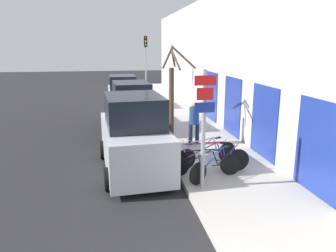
# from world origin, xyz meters

# --- Properties ---
(ground_plane) EXTENTS (80.00, 80.00, 0.00)m
(ground_plane) POSITION_xyz_m (0.00, 11.20, 0.00)
(ground_plane) COLOR black
(sidewalk_curb) EXTENTS (3.20, 32.00, 0.15)m
(sidewalk_curb) POSITION_xyz_m (2.60, 14.00, 0.07)
(sidewalk_curb) COLOR #ADA89E
(sidewalk_curb) RESTS_ON ground
(building_facade) EXTENTS (0.23, 32.00, 6.50)m
(building_facade) POSITION_xyz_m (4.35, 13.92, 3.23)
(building_facade) COLOR #BCBCC1
(building_facade) RESTS_ON ground
(signpost) EXTENTS (0.57, 0.13, 3.20)m
(signpost) POSITION_xyz_m (1.45, 4.41, 1.92)
(signpost) COLOR #939399
(signpost) RESTS_ON sidewalk_curb
(bicycle_0) EXTENTS (1.95, 1.22, 0.91)m
(bicycle_0) POSITION_xyz_m (2.06, 5.00, 0.54)
(bicycle_0) COLOR black
(bicycle_0) RESTS_ON sidewalk_curb
(bicycle_1) EXTENTS (2.15, 0.44, 0.84)m
(bicycle_1) POSITION_xyz_m (1.74, 5.20, 0.51)
(bicycle_1) COLOR black
(bicycle_1) RESTS_ON sidewalk_curb
(bicycle_2) EXTENTS (2.57, 0.46, 0.95)m
(bicycle_2) POSITION_xyz_m (1.93, 5.52, 0.56)
(bicycle_2) COLOR black
(bicycle_2) RESTS_ON sidewalk_curb
(bicycle_3) EXTENTS (2.16, 0.79, 0.92)m
(bicycle_3) POSITION_xyz_m (2.06, 6.02, 0.54)
(bicycle_3) COLOR black
(bicycle_3) RESTS_ON sidewalk_curb
(parked_car_0) EXTENTS (2.30, 4.51, 2.47)m
(parked_car_0) POSITION_xyz_m (-0.26, 6.36, 1.11)
(parked_car_0) COLOR #B2B7BC
(parked_car_0) RESTS_ON ground
(parked_car_1) EXTENTS (2.16, 4.37, 2.33)m
(parked_car_1) POSITION_xyz_m (-0.03, 11.41, 1.05)
(parked_car_1) COLOR black
(parked_car_1) RESTS_ON ground
(parked_car_2) EXTENTS (2.03, 4.36, 2.14)m
(parked_car_2) POSITION_xyz_m (-0.22, 17.24, 0.98)
(parked_car_2) COLOR silver
(parked_car_2) RESTS_ON ground
(pedestrian_near) EXTENTS (0.44, 0.38, 1.70)m
(pedestrian_near) POSITION_xyz_m (2.22, 8.38, 1.13)
(pedestrian_near) COLOR #1E2338
(pedestrian_near) RESTS_ON sidewalk_curb
(street_tree) EXTENTS (1.25, 2.07, 3.80)m
(street_tree) POSITION_xyz_m (1.36, 8.47, 2.00)
(street_tree) COLOR #4C3828
(street_tree) RESTS_ON sidewalk_curb
(traffic_light) EXTENTS (0.20, 0.30, 4.50)m
(traffic_light) POSITION_xyz_m (1.27, 16.96, 3.03)
(traffic_light) COLOR #939399
(traffic_light) RESTS_ON sidewalk_curb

